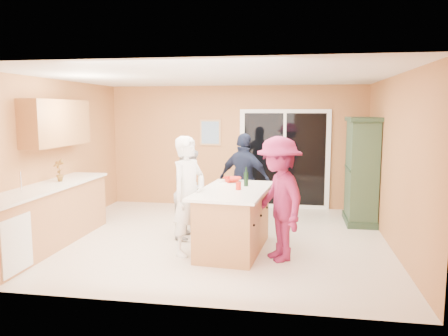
% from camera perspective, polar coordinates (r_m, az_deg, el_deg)
% --- Properties ---
extents(floor, '(5.50, 5.50, 0.00)m').
position_cam_1_polar(floor, '(7.23, -1.32, -9.15)').
color(floor, beige).
rests_on(floor, ground).
extents(ceiling, '(5.50, 5.00, 0.10)m').
position_cam_1_polar(ceiling, '(6.95, -1.39, 11.86)').
color(ceiling, white).
rests_on(ceiling, wall_back).
extents(wall_back, '(5.50, 0.10, 2.60)m').
position_cam_1_polar(wall_back, '(9.43, 1.52, 2.81)').
color(wall_back, tan).
rests_on(wall_back, ground).
extents(wall_front, '(5.50, 0.10, 2.60)m').
position_cam_1_polar(wall_front, '(4.56, -7.28, -2.31)').
color(wall_front, tan).
rests_on(wall_front, ground).
extents(wall_left, '(0.10, 5.00, 2.60)m').
position_cam_1_polar(wall_left, '(7.96, -21.19, 1.43)').
color(wall_left, tan).
rests_on(wall_left, ground).
extents(wall_right, '(0.10, 5.00, 2.60)m').
position_cam_1_polar(wall_right, '(7.00, 21.35, 0.65)').
color(wall_right, tan).
rests_on(wall_right, ground).
extents(left_cabinet_run, '(0.65, 3.05, 1.24)m').
position_cam_1_polar(left_cabinet_run, '(7.06, -23.10, -6.30)').
color(left_cabinet_run, '#AD7043').
rests_on(left_cabinet_run, floor).
extents(upper_cabinets, '(0.35, 1.60, 0.75)m').
position_cam_1_polar(upper_cabinets, '(7.66, -21.03, 5.53)').
color(upper_cabinets, '#AD7043').
rests_on(upper_cabinets, wall_left).
extents(sliding_door, '(1.90, 0.07, 2.10)m').
position_cam_1_polar(sliding_door, '(9.33, 7.88, 1.15)').
color(sliding_door, white).
rests_on(sliding_door, floor).
extents(framed_picture, '(0.46, 0.04, 0.56)m').
position_cam_1_polar(framed_picture, '(9.48, -1.80, 4.65)').
color(framed_picture, tan).
rests_on(framed_picture, wall_back).
extents(kitchen_island, '(1.11, 1.84, 0.93)m').
position_cam_1_polar(kitchen_island, '(6.53, 1.24, -7.03)').
color(kitchen_island, '#AD7043').
rests_on(kitchen_island, floor).
extents(green_hutch, '(0.56, 1.07, 1.96)m').
position_cam_1_polar(green_hutch, '(8.41, 17.51, -0.49)').
color(green_hutch, '#233927').
rests_on(green_hutch, floor).
extents(woman_white, '(0.65, 0.74, 1.72)m').
position_cam_1_polar(woman_white, '(6.30, -4.64, -3.64)').
color(woman_white, white).
rests_on(woman_white, floor).
extents(woman_grey, '(0.64, 0.78, 1.47)m').
position_cam_1_polar(woman_grey, '(7.18, -4.39, -3.26)').
color(woman_grey, '#A2A2A4').
rests_on(woman_grey, floor).
extents(woman_navy, '(1.06, 0.72, 1.68)m').
position_cam_1_polar(woman_navy, '(7.77, 2.67, -1.63)').
color(woman_navy, '#192337').
rests_on(woman_navy, floor).
extents(woman_magenta, '(1.09, 1.29, 1.73)m').
position_cam_1_polar(woman_magenta, '(6.08, 7.14, -4.03)').
color(woman_magenta, maroon).
rests_on(woman_magenta, floor).
extents(serving_bowl, '(0.36, 0.36, 0.07)m').
position_cam_1_polar(serving_bowl, '(7.07, 1.08, -1.53)').
color(serving_bowl, '#AF1E13').
rests_on(serving_bowl, kitchen_island).
extents(tulip_vase, '(0.22, 0.18, 0.36)m').
position_cam_1_polar(tulip_vase, '(7.48, -20.71, -0.28)').
color(tulip_vase, red).
rests_on(tulip_vase, left_cabinet_run).
extents(tumbler_near, '(0.09, 0.09, 0.12)m').
position_cam_1_polar(tumbler_near, '(6.36, 1.89, -2.35)').
color(tumbler_near, '#AF1E13').
rests_on(tumbler_near, kitchen_island).
extents(tumbler_far, '(0.10, 0.10, 0.11)m').
position_cam_1_polar(tumbler_far, '(6.97, 0.47, -1.50)').
color(tumbler_far, '#AF1E13').
rests_on(tumbler_far, kitchen_island).
extents(wine_bottle, '(0.07, 0.07, 0.30)m').
position_cam_1_polar(wine_bottle, '(6.66, 2.90, -1.41)').
color(wine_bottle, black).
rests_on(wine_bottle, kitchen_island).
extents(white_plate, '(0.23, 0.23, 0.01)m').
position_cam_1_polar(white_plate, '(7.03, 0.03, -1.81)').
color(white_plate, white).
rests_on(white_plate, kitchen_island).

